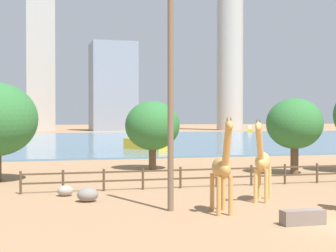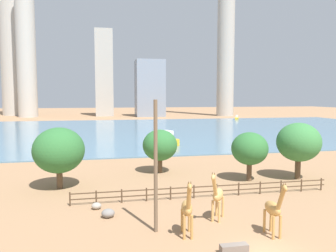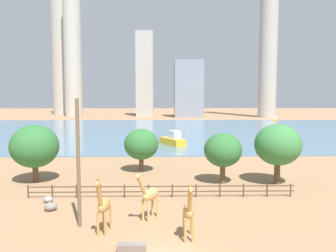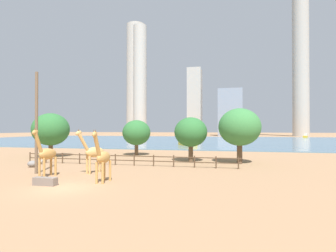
% 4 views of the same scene
% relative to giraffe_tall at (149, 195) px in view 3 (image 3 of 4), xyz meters
% --- Properties ---
extents(ground_plane, '(400.00, 400.00, 0.00)m').
position_rel_giraffe_tall_xyz_m(ground_plane, '(1.02, 73.82, -2.03)').
color(ground_plane, '#9E7551').
extents(harbor_water, '(180.00, 86.00, 0.20)m').
position_rel_giraffe_tall_xyz_m(harbor_water, '(1.02, 70.82, -1.93)').
color(harbor_water, slate).
rests_on(harbor_water, ground).
extents(giraffe_tall, '(2.07, 2.77, 4.26)m').
position_rel_giraffe_tall_xyz_m(giraffe_tall, '(0.00, 0.00, 0.00)').
color(giraffe_tall, tan).
rests_on(giraffe_tall, ground).
extents(giraffe_companion, '(0.75, 2.73, 4.25)m').
position_rel_giraffe_tall_xyz_m(giraffe_companion, '(2.85, -3.71, -0.04)').
color(giraffe_companion, '#C18C47').
rests_on(giraffe_companion, ground).
extents(giraffe_young, '(1.00, 2.76, 4.37)m').
position_rel_giraffe_tall_xyz_m(giraffe_young, '(-3.18, -2.53, 0.01)').
color(giraffe_young, '#C18C47').
rests_on(giraffe_young, ground).
extents(utility_pole, '(0.28, 0.28, 9.72)m').
position_rel_giraffe_tall_xyz_m(utility_pole, '(-5.23, -1.30, 2.83)').
color(utility_pole, brown).
rests_on(utility_pole, ground).
extents(boulder_near_fence, '(0.87, 0.78, 0.59)m').
position_rel_giraffe_tall_xyz_m(boulder_near_fence, '(-9.61, 4.53, -1.74)').
color(boulder_near_fence, gray).
rests_on(boulder_near_fence, ground).
extents(boulder_by_pole, '(1.08, 0.96, 0.72)m').
position_rel_giraffe_tall_xyz_m(boulder_by_pole, '(-8.64, 2.28, -1.67)').
color(boulder_by_pole, gray).
rests_on(boulder_by_pole, ground).
extents(feeding_trough, '(1.80, 0.60, 0.60)m').
position_rel_giraffe_tall_xyz_m(feeding_trough, '(-0.91, -5.62, -1.73)').
color(feeding_trough, '#72665B').
rests_on(feeding_trough, ground).
extents(enclosure_fence, '(26.12, 0.14, 1.30)m').
position_rel_giraffe_tall_xyz_m(enclosure_fence, '(0.96, 5.82, -1.27)').
color(enclosure_fence, '#4C3826').
rests_on(enclosure_fence, ground).
extents(tree_left_large, '(4.51, 4.51, 5.67)m').
position_rel_giraffe_tall_xyz_m(tree_left_large, '(-1.67, 17.15, 1.59)').
color(tree_left_large, brown).
rests_on(tree_left_large, ground).
extents(tree_center_broad, '(5.47, 5.47, 6.64)m').
position_rel_giraffe_tall_xyz_m(tree_center_broad, '(-13.61, 12.04, 2.13)').
color(tree_center_broad, brown).
rests_on(tree_center_broad, ground).
extents(tree_right_tall, '(5.17, 5.17, 6.82)m').
position_rel_giraffe_tall_xyz_m(tree_right_tall, '(14.09, 10.67, 2.43)').
color(tree_right_tall, brown).
rests_on(tree_right_tall, ground).
extents(tree_left_small, '(4.28, 4.28, 5.77)m').
position_rel_giraffe_tall_xyz_m(tree_left_small, '(7.95, 11.02, 1.79)').
color(tree_left_small, brown).
rests_on(tree_left_small, ground).
extents(boat_ferry, '(3.03, 4.36, 1.81)m').
position_rel_giraffe_tall_xyz_m(boat_ferry, '(47.87, 107.69, -1.21)').
color(boat_ferry, gold).
rests_on(boat_ferry, harbor_water).
extents(boat_sailboat, '(5.42, 7.03, 2.95)m').
position_rel_giraffe_tall_xyz_m(boat_sailboat, '(3.31, 40.22, -0.83)').
color(boat_sailboat, gold).
rests_on(boat_sailboat, harbor_water).
extents(skyline_tower_needle, '(8.70, 8.70, 103.76)m').
position_rel_giraffe_tall_xyz_m(skyline_tower_needle, '(53.25, 135.78, 49.85)').
color(skyline_tower_needle, '#ADA89E').
rests_on(skyline_tower_needle, ground).
extents(skyline_block_central, '(8.85, 12.92, 43.58)m').
position_rel_giraffe_tall_xyz_m(skyline_block_central, '(-7.70, 149.02, 19.76)').
color(skyline_block_central, '#ADA89E').
rests_on(skyline_block_central, ground).
extents(skyline_tower_glass, '(14.10, 13.14, 28.03)m').
position_rel_giraffe_tall_xyz_m(skyline_tower_glass, '(14.64, 139.67, 11.98)').
color(skyline_tower_glass, gray).
rests_on(skyline_tower_glass, ground).
extents(skyline_block_left, '(13.59, 13.59, 82.61)m').
position_rel_giraffe_tall_xyz_m(skyline_block_left, '(-53.89, 163.21, 39.28)').
color(skyline_block_left, '#B7B2A8').
rests_on(skyline_block_left, ground).
extents(skyline_block_right, '(8.92, 8.92, 73.58)m').
position_rel_giraffe_tall_xyz_m(skyline_block_right, '(-44.05, 144.17, 34.76)').
color(skyline_block_right, '#B7B2A8').
rests_on(skyline_block_right, ground).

